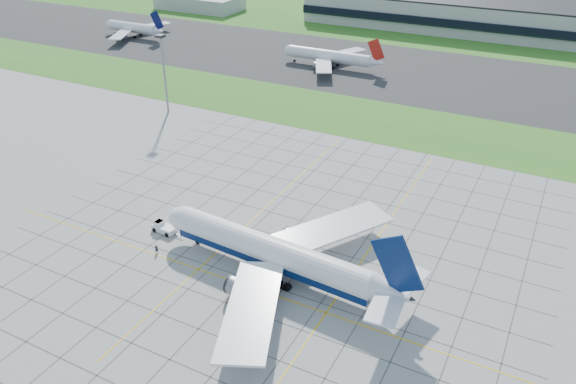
# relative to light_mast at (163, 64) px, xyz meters

# --- Properties ---
(ground) EXTENTS (1400.00, 1400.00, 0.00)m
(ground) POSITION_rel_light_mast_xyz_m (70.00, -65.00, -16.18)
(ground) COLOR #9C9C97
(ground) RESTS_ON ground
(grass_median) EXTENTS (700.00, 35.00, 0.04)m
(grass_median) POSITION_rel_light_mast_xyz_m (70.00, 25.00, -16.16)
(grass_median) COLOR #2F6E1F
(grass_median) RESTS_ON ground
(asphalt_taxiway) EXTENTS (700.00, 75.00, 0.04)m
(asphalt_taxiway) POSITION_rel_light_mast_xyz_m (70.00, 80.00, -16.15)
(asphalt_taxiway) COLOR #383838
(asphalt_taxiway) RESTS_ON ground
(grass_far) EXTENTS (700.00, 145.00, 0.04)m
(grass_far) POSITION_rel_light_mast_xyz_m (70.00, 190.00, -16.16)
(grass_far) COLOR #2F6E1F
(grass_far) RESTS_ON ground
(apron_markings) EXTENTS (120.00, 130.00, 0.03)m
(apron_markings) POSITION_rel_light_mast_xyz_m (70.43, -53.91, -16.17)
(apron_markings) COLOR #474744
(apron_markings) RESTS_ON ground
(terminal) EXTENTS (260.00, 43.00, 15.80)m
(terminal) POSITION_rel_light_mast_xyz_m (110.00, 164.87, -8.29)
(terminal) COLOR #B7B7B2
(terminal) RESTS_ON ground
(service_block) EXTENTS (50.00, 25.00, 8.00)m
(service_block) POSITION_rel_light_mast_xyz_m (-90.00, 145.00, -12.18)
(service_block) COLOR #B7B7B2
(service_block) RESTS_ON ground
(light_mast) EXTENTS (2.50, 2.50, 25.60)m
(light_mast) POSITION_rel_light_mast_xyz_m (0.00, 0.00, 0.00)
(light_mast) COLOR gray
(light_mast) RESTS_ON ground
(airliner) EXTENTS (56.30, 56.87, 17.71)m
(airliner) POSITION_rel_light_mast_xyz_m (74.04, -61.07, -11.34)
(airliner) COLOR white
(airliner) RESTS_ON ground
(pushback_tug) EXTENTS (8.26, 3.23, 2.28)m
(pushback_tug) POSITION_rel_light_mast_xyz_m (45.10, -59.14, -15.17)
(pushback_tug) COLOR white
(pushback_tug) RESTS_ON ground
(crew_near) EXTENTS (0.79, 0.85, 1.94)m
(crew_near) POSITION_rel_light_mast_xyz_m (49.04, -66.33, -15.21)
(crew_near) COLOR black
(crew_near) RESTS_ON ground
(distant_jet_0) EXTENTS (33.26, 42.66, 14.08)m
(distant_jet_0) POSITION_rel_light_mast_xyz_m (-78.99, 74.37, -11.70)
(distant_jet_0) COLOR white
(distant_jet_0) RESTS_ON ground
(distant_jet_1) EXTENTS (41.77, 42.66, 14.08)m
(distant_jet_1) POSITION_rel_light_mast_xyz_m (27.27, 72.38, -11.69)
(distant_jet_1) COLOR white
(distant_jet_1) RESTS_ON ground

